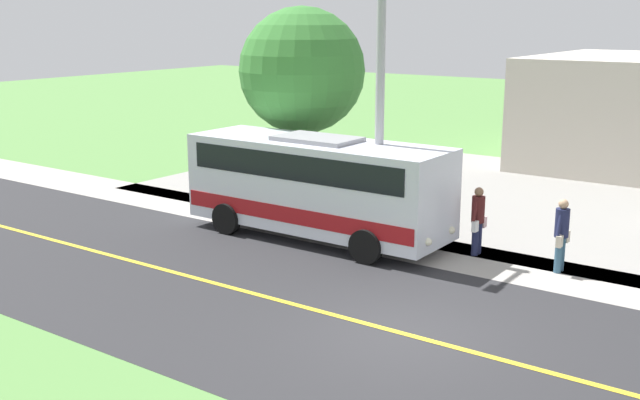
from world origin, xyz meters
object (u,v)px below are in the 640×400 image
pedestrian_with_bags (562,233)px  tree_curbside (302,71)px  street_light_pole (377,101)px  pedestrian_waiting (478,218)px  shuttle_bus_front (317,183)px

pedestrian_with_bags → tree_curbside: tree_curbside is taller
pedestrian_with_bags → street_light_pole: bearing=-82.3°
pedestrian_waiting → street_light_pole: street_light_pole is taller
pedestrian_with_bags → tree_curbside: 10.00m
pedestrian_with_bags → tree_curbside: size_ratio=0.28×
street_light_pole → pedestrian_with_bags: bearing=97.7°
shuttle_bus_front → street_light_pole: (-0.38, 1.67, 2.35)m
shuttle_bus_front → pedestrian_waiting: 4.50m
pedestrian_with_bags → street_light_pole: size_ratio=0.26×
shuttle_bus_front → tree_curbside: size_ratio=1.20×
street_light_pole → shuttle_bus_front: bearing=-77.1°
shuttle_bus_front → pedestrian_waiting: bearing=105.1°
street_light_pole → tree_curbside: 5.06m
pedestrian_with_bags → pedestrian_waiting: size_ratio=1.01×
pedestrian_waiting → shuttle_bus_front: bearing=-74.9°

